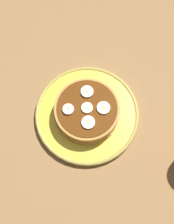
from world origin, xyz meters
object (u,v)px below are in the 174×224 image
object	(u,v)px
plate	(87,114)
banana_slice_1	(88,122)
banana_slice_4	(68,109)
pancake_stack	(87,112)
banana_slice_2	(87,92)
banana_slice_0	(86,108)
banana_slice_3	(103,108)

from	to	relation	value
plate	banana_slice_1	xyz separation A→B (cm)	(-2.50, -2.78, 5.08)
plate	banana_slice_4	distance (cm)	6.89
plate	banana_slice_4	bearing A→B (deg)	138.69
pancake_stack	banana_slice_2	world-z (taller)	banana_slice_2
plate	pancake_stack	distance (cm)	2.70
pancake_stack	banana_slice_1	bearing A→B (deg)	-130.75
banana_slice_0	banana_slice_3	xyz separation A→B (cm)	(3.03, -3.03, 0.03)
plate	banana_slice_2	xyz separation A→B (cm)	(3.09, 2.92, 5.10)
banana_slice_1	banana_slice_3	distance (cm)	5.26
plate	pancake_stack	size ratio (longest dim) A/B	1.62
plate	banana_slice_1	size ratio (longest dim) A/B	8.19
banana_slice_0	banana_slice_4	size ratio (longest dim) A/B	1.02
pancake_stack	banana_slice_1	size ratio (longest dim) A/B	5.06
banana_slice_3	banana_slice_4	size ratio (longest dim) A/B	1.18
plate	banana_slice_0	bearing A→B (deg)	160.88
plate	banana_slice_1	bearing A→B (deg)	-131.91
banana_slice_2	banana_slice_3	xyz separation A→B (cm)	(-0.33, -5.85, -0.02)
banana_slice_3	plate	bearing A→B (deg)	133.21
pancake_stack	banana_slice_3	size ratio (longest dim) A/B	5.09
banana_slice_2	banana_slice_4	xyz separation A→B (cm)	(-6.54, 0.12, 0.03)
plate	banana_slice_2	distance (cm)	6.64
plate	pancake_stack	world-z (taller)	pancake_stack
banana_slice_0	banana_slice_3	distance (cm)	4.28
pancake_stack	banana_slice_1	world-z (taller)	banana_slice_1
pancake_stack	banana_slice_1	distance (cm)	4.14
banana_slice_4	pancake_stack	bearing A→B (deg)	-46.05
banana_slice_1	banana_slice_3	xyz separation A→B (cm)	(5.26, -0.15, 0.00)
pancake_stack	banana_slice_1	xyz separation A→B (cm)	(-2.20, -2.55, 2.40)
banana_slice_0	banana_slice_2	distance (cm)	4.39
banana_slice_1	banana_slice_4	distance (cm)	5.89
plate	banana_slice_0	distance (cm)	5.06
banana_slice_4	banana_slice_0	bearing A→B (deg)	-42.73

